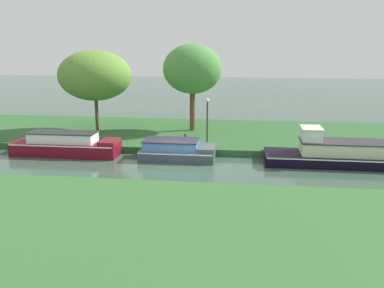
% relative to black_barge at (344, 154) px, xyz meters
% --- Properties ---
extents(ground_plane, '(120.00, 120.00, 0.00)m').
position_rel_black_barge_xyz_m(ground_plane, '(-8.73, -1.20, -0.61)').
color(ground_plane, '#3A5445').
extents(riverbank_far, '(72.00, 10.00, 0.40)m').
position_rel_black_barge_xyz_m(riverbank_far, '(-8.73, 5.80, -0.41)').
color(riverbank_far, '#2F5E2F').
rests_on(riverbank_far, ground_plane).
extents(riverbank_near, '(72.00, 10.00, 0.40)m').
position_rel_black_barge_xyz_m(riverbank_near, '(-8.73, -10.20, -0.41)').
color(riverbank_near, '#376932').
rests_on(riverbank_near, ground_plane).
extents(black_barge, '(8.58, 2.43, 2.05)m').
position_rel_black_barge_xyz_m(black_barge, '(0.00, 0.00, 0.00)').
color(black_barge, black).
rests_on(black_barge, ground_plane).
extents(slate_narrowboat, '(4.27, 2.24, 1.12)m').
position_rel_black_barge_xyz_m(slate_narrowboat, '(-9.29, 0.00, -0.11)').
color(slate_narrowboat, '#3F4656').
rests_on(slate_narrowboat, ground_plane).
extents(maroon_cruiser, '(6.37, 1.83, 1.40)m').
position_rel_black_barge_xyz_m(maroon_cruiser, '(-15.98, -0.00, -0.01)').
color(maroon_cruiser, maroon).
rests_on(maroon_cruiser, ground_plane).
extents(willow_tree_left, '(5.13, 4.59, 5.65)m').
position_rel_black_barge_xyz_m(willow_tree_left, '(-15.95, 5.32, 3.69)').
color(willow_tree_left, '#523924').
rests_on(willow_tree_left, riverbank_far).
extents(willow_tree_centre, '(4.12, 3.57, 6.06)m').
position_rel_black_barge_xyz_m(willow_tree_centre, '(-9.23, 6.34, 4.11)').
color(willow_tree_centre, brown).
rests_on(willow_tree_centre, riverbank_far).
extents(lamp_post, '(0.24, 0.24, 2.85)m').
position_rel_black_barge_xyz_m(lamp_post, '(-7.77, 2.12, 1.59)').
color(lamp_post, '#333338').
rests_on(lamp_post, riverbank_far).
extents(mooring_post_near, '(0.16, 0.16, 0.80)m').
position_rel_black_barge_xyz_m(mooring_post_near, '(-8.99, 1.27, 0.19)').
color(mooring_post_near, brown).
rests_on(mooring_post_near, riverbank_far).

